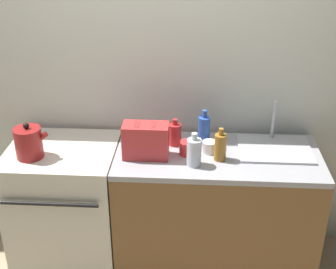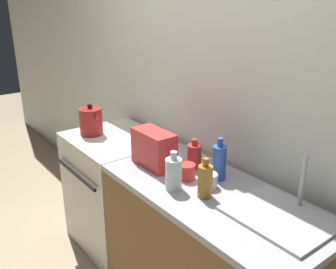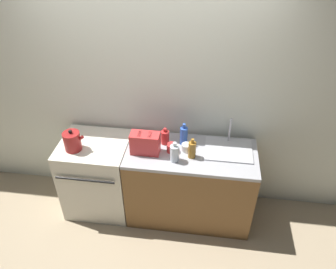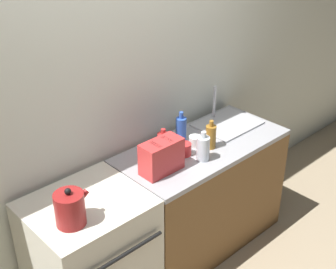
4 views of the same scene
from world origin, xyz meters
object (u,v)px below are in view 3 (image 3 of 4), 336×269
at_px(bottle_red, 165,137).
at_px(bottle_amber, 192,150).
at_px(cup_red, 172,148).
at_px(cup_white, 186,147).
at_px(bottle_clear, 175,153).
at_px(toaster, 145,143).
at_px(stove, 98,175).
at_px(bottle_blue, 184,135).
at_px(kettle, 72,141).

distance_m(bottle_red, bottle_amber, 0.34).
bearing_deg(cup_red, bottle_amber, -14.92).
bearing_deg(bottle_red, cup_white, -22.14).
xyz_separation_m(bottle_clear, cup_white, (0.10, 0.16, -0.05)).
height_order(bottle_amber, bottle_clear, bottle_clear).
bearing_deg(toaster, stove, 174.28).
bearing_deg(bottle_clear, cup_white, 59.54).
distance_m(bottle_blue, bottle_clear, 0.28).
bearing_deg(stove, bottle_clear, -9.37).
xyz_separation_m(kettle, cup_white, (1.12, 0.13, -0.06)).
bearing_deg(kettle, stove, 33.59).
relative_size(bottle_red, cup_red, 1.91).
bearing_deg(bottle_red, bottle_amber, -31.99).
xyz_separation_m(bottle_clear, cup_red, (-0.05, 0.13, -0.05)).
bearing_deg(kettle, toaster, 3.99).
relative_size(bottle_amber, cup_red, 2.23).
height_order(toaster, bottle_amber, toaster).
relative_size(toaster, bottle_red, 1.56).
xyz_separation_m(bottle_amber, bottle_clear, (-0.16, -0.08, 0.00)).
distance_m(toaster, cup_red, 0.27).
distance_m(stove, toaster, 0.78).
distance_m(kettle, bottle_blue, 1.11).
xyz_separation_m(toaster, bottle_clear, (0.30, -0.09, -0.02)).
bearing_deg(stove, bottle_amber, -3.72).
xyz_separation_m(bottle_amber, cup_white, (-0.06, 0.09, -0.05)).
height_order(bottle_red, bottle_amber, bottle_amber).
distance_m(toaster, bottle_clear, 0.31).
relative_size(bottle_amber, bottle_clear, 0.99).
distance_m(bottle_amber, bottle_clear, 0.18).
bearing_deg(bottle_clear, cup_red, 109.13).
relative_size(stove, cup_red, 9.30).
bearing_deg(kettle, bottle_clear, -2.00).
relative_size(toaster, bottle_amber, 1.33).
height_order(toaster, bottle_red, toaster).
xyz_separation_m(bottle_red, cup_white, (0.23, -0.09, -0.04)).
relative_size(stove, cup_white, 9.66).
xyz_separation_m(bottle_red, bottle_amber, (0.29, -0.18, 0.01)).
height_order(bottle_blue, cup_white, bottle_blue).
height_order(bottle_red, bottle_clear, bottle_clear).
distance_m(stove, bottle_red, 0.90).
distance_m(stove, cup_red, 0.94).
distance_m(kettle, bottle_amber, 1.18).
height_order(bottle_amber, cup_red, bottle_amber).
distance_m(bottle_red, bottle_clear, 0.29).
height_order(kettle, bottle_amber, kettle).
bearing_deg(bottle_amber, cup_white, 125.59).
bearing_deg(bottle_red, cup_red, -56.46).
relative_size(bottle_amber, cup_white, 2.32).
bearing_deg(stove, kettle, -146.41).
bearing_deg(bottle_amber, stove, 176.28).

